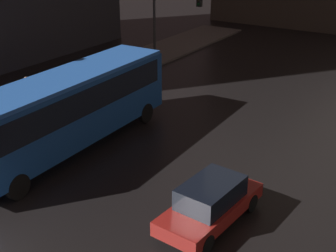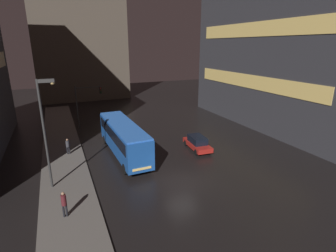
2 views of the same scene
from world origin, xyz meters
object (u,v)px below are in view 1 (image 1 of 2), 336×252
at_px(bus_near, 69,104).
at_px(traffic_light_main, 170,14).
at_px(car_taxi, 211,202).
at_px(pedestrian_near, 27,89).

distance_m(bus_near, traffic_light_main, 11.92).
xyz_separation_m(bus_near, traffic_light_main, (-2.20, 11.56, 1.91)).
bearing_deg(car_taxi, traffic_light_main, -48.30).
xyz_separation_m(bus_near, car_taxi, (7.82, -1.64, -1.35)).
distance_m(car_taxi, traffic_light_main, 16.89).
relative_size(car_taxi, traffic_light_main, 0.74).
bearing_deg(pedestrian_near, bus_near, 20.67).
bearing_deg(car_taxi, pedestrian_near, -12.10).
bearing_deg(pedestrian_near, traffic_light_main, 114.86).
distance_m(bus_near, car_taxi, 8.10).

